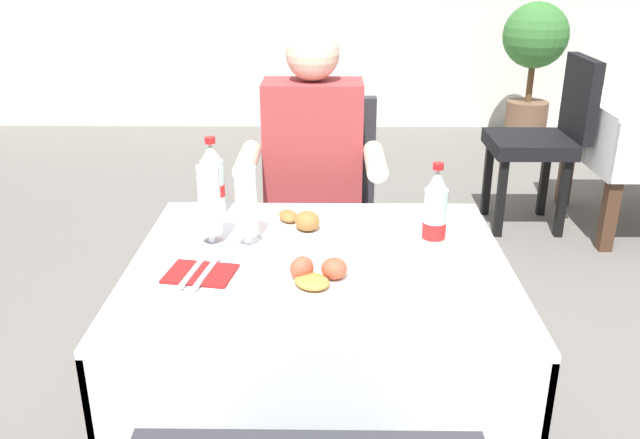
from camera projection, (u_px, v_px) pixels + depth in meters
The scene contains 12 objects.
main_dining_table at pixel (320, 319), 1.85m from camera, with size 1.00×0.88×0.73m.
chair_far_diner_seat at pixel (323, 211), 2.62m from camera, with size 0.44×0.50×0.97m.
seated_diner_far at pixel (313, 182), 2.46m from camera, with size 0.50×0.46×1.26m.
plate_near_camera at pixel (321, 278), 1.64m from camera, with size 0.23×0.23×0.07m.
plate_far_diner at pixel (297, 224), 1.97m from camera, with size 0.24×0.24×0.07m.
beer_glass_left at pixel (210, 206), 1.84m from camera, with size 0.07×0.07×0.23m.
beer_glass_middle at pixel (246, 207), 1.83m from camera, with size 0.07×0.07×0.23m.
cola_bottle_primary at pixel (212, 181), 2.07m from camera, with size 0.07×0.07×0.25m.
cola_bottle_secondary at pixel (435, 219), 1.74m from camera, with size 0.06×0.06×0.27m.
napkin_cutlery_set at pixel (200, 273), 1.70m from camera, with size 0.19×0.20×0.01m.
background_chair_left at pixel (547, 133), 3.73m from camera, with size 0.50×0.44×0.97m.
potted_plant_corner at pixel (533, 58), 5.24m from camera, with size 0.50×0.50×1.14m.
Camera 1 is at (-0.10, -1.66, 1.51)m, focal length 37.55 mm.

